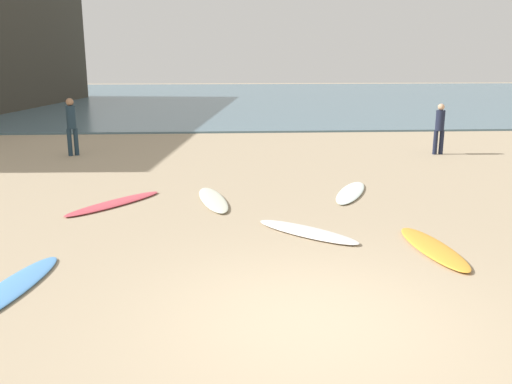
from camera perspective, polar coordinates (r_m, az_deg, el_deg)
ground_plane at (r=6.76m, az=5.85°, el=-13.22°), size 120.00×120.00×0.00m
ocean_water at (r=42.62m, az=-2.14°, el=9.88°), size 120.00×40.00×0.08m
surfboard_0 at (r=11.97m, az=-4.52°, el=-0.79°), size 0.92×2.31×0.08m
surfboard_1 at (r=12.06m, az=-14.58°, el=-1.14°), size 1.96×2.27×0.06m
surfboard_2 at (r=9.42m, az=18.01°, el=-5.57°), size 0.76×2.21×0.08m
surfboard_3 at (r=8.17m, az=-24.44°, el=-9.30°), size 0.98×2.56×0.06m
surfboard_4 at (r=12.78m, az=9.88°, el=-0.04°), size 1.37×2.30×0.07m
surfboard_5 at (r=9.82m, az=5.35°, el=-4.15°), size 1.91×1.86×0.08m
beachgoer_near at (r=18.33m, az=-18.74°, el=6.80°), size 0.37×0.37×1.82m
beachgoer_mid at (r=18.58m, az=18.65°, el=6.50°), size 0.34×0.29×1.63m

